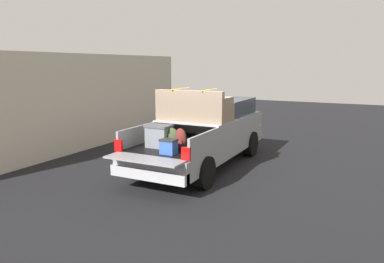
# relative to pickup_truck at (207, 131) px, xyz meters

# --- Properties ---
(ground_plane) EXTENTS (40.00, 40.00, 0.00)m
(ground_plane) POSITION_rel_pickup_truck_xyz_m (-0.34, -0.00, -0.95)
(ground_plane) COLOR black
(pickup_truck) EXTENTS (6.05, 2.06, 2.23)m
(pickup_truck) POSITION_rel_pickup_truck_xyz_m (0.00, 0.00, 0.00)
(pickup_truck) COLOR gray
(pickup_truck) RESTS_ON ground_plane
(building_facade) EXTENTS (10.92, 0.36, 3.23)m
(building_facade) POSITION_rel_pickup_truck_xyz_m (0.06, 4.53, 0.66)
(building_facade) COLOR beige
(building_facade) RESTS_ON ground_plane
(trash_can) EXTENTS (0.60, 0.60, 0.98)m
(trash_can) POSITION_rel_pickup_truck_xyz_m (4.14, 3.01, -0.46)
(trash_can) COLOR #3F4C66
(trash_can) RESTS_ON ground_plane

